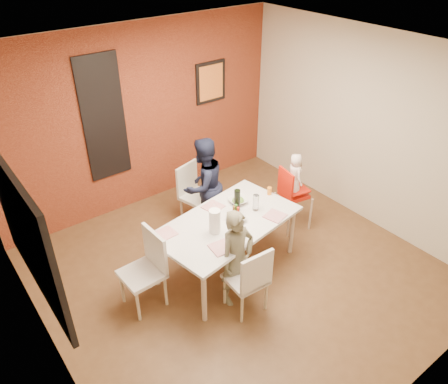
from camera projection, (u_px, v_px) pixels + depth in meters
ground at (238, 271)px, 5.56m from camera, size 4.50×4.50×0.00m
ceiling at (243, 58)px, 4.12m from camera, size 4.50×4.50×0.02m
wall_back at (143, 118)px, 6.35m from camera, size 4.50×0.02×2.70m
wall_front at (427, 301)px, 3.33m from camera, size 4.50×0.02×2.70m
wall_left at (34, 264)px, 3.69m from camera, size 0.02×4.50×2.70m
wall_right at (367, 130)px, 5.99m from camera, size 0.02×4.50×2.70m
brick_accent_wall at (143, 118)px, 6.34m from camera, size 4.50×0.02×2.70m
picture_window_frame at (25, 232)px, 3.73m from camera, size 0.05×1.70×1.30m
picture_window_pane at (27, 231)px, 3.74m from camera, size 0.02×1.55×1.15m
glassblock_strip at (104, 119)px, 5.94m from camera, size 0.55×0.03×1.70m
glassblock_surround at (104, 119)px, 5.93m from camera, size 0.60×0.03×1.76m
art_print_frame at (211, 82)px, 6.78m from camera, size 0.54×0.03×0.64m
art_print_canvas at (211, 82)px, 6.77m from camera, size 0.44×0.01×0.54m
dining_table at (227, 225)px, 5.28m from camera, size 1.89×1.25×0.73m
chair_near at (250, 278)px, 4.75m from camera, size 0.44×0.44×0.89m
chair_far at (193, 191)px, 6.26m from camera, size 0.51×0.51×0.89m
chair_left at (148, 265)px, 4.88m from camera, size 0.46×0.46×0.95m
high_chair at (291, 193)px, 6.06m from camera, size 0.47×0.47×0.96m
child_near at (237, 258)px, 4.86m from camera, size 0.45×0.31×1.22m
child_far at (203, 185)px, 6.01m from camera, size 0.76×0.64×1.39m
toddler at (295, 174)px, 5.91m from camera, size 0.28×0.34×0.61m
plate_near_left at (222, 248)px, 4.81m from camera, size 0.26×0.26×0.01m
plate_far_mid at (213, 207)px, 5.49m from camera, size 0.27×0.27×0.01m
plate_near_right at (275, 216)px, 5.32m from camera, size 0.28×0.28×0.01m
plate_far_left at (166, 233)px, 5.03m from camera, size 0.22×0.22×0.01m
salad_bowl_a at (236, 218)px, 5.24m from camera, size 0.25×0.25×0.06m
salad_bowl_b at (238, 201)px, 5.57m from camera, size 0.28×0.28×0.06m
wine_bottle at (237, 200)px, 5.36m from camera, size 0.08×0.08×0.29m
wine_glass_a at (236, 222)px, 5.05m from camera, size 0.08×0.08×0.22m
wine_glass_b at (256, 203)px, 5.39m from camera, size 0.08×0.08×0.22m
paper_towel_roll at (215, 221)px, 4.98m from camera, size 0.13×0.13×0.30m
condiment_red at (238, 212)px, 5.29m from camera, size 0.03×0.03×0.13m
condiment_green at (236, 210)px, 5.32m from camera, size 0.04×0.04×0.15m
condiment_brown at (234, 211)px, 5.31m from camera, size 0.03×0.03×0.13m
sippy_cup at (269, 191)px, 5.72m from camera, size 0.06×0.06×0.10m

